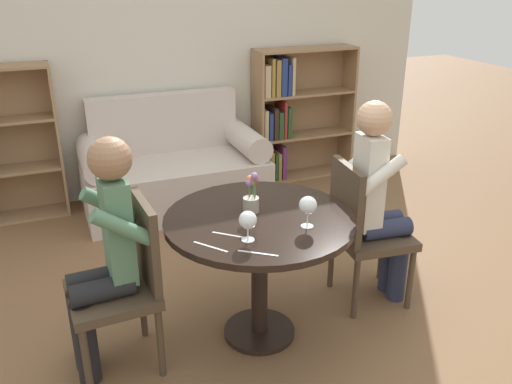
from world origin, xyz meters
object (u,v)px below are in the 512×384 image
at_px(wine_glass_right, 308,206).
at_px(wine_glass_left, 248,221).
at_px(bookshelf_right, 290,114).
at_px(person_left, 104,255).
at_px(person_right, 379,200).
at_px(chair_right, 362,228).
at_px(flower_vase, 251,197).
at_px(couch, 173,171).
at_px(chair_left, 126,279).

bearing_deg(wine_glass_right, wine_glass_left, -175.60).
bearing_deg(wine_glass_right, bookshelf_right, 66.45).
distance_m(person_left, person_right, 1.58).
bearing_deg(bookshelf_right, wine_glass_right, -113.55).
height_order(chair_right, flower_vase, flower_vase).
relative_size(couch, person_right, 1.20).
bearing_deg(person_left, person_right, 88.33).
xyz_separation_m(couch, wine_glass_right, (0.18, -2.13, 0.53)).
xyz_separation_m(chair_right, wine_glass_left, (-0.85, -0.31, 0.34)).
height_order(chair_left, person_right, person_right).
bearing_deg(person_right, flower_vase, 96.50).
xyz_separation_m(couch, bookshelf_right, (1.22, 0.27, 0.31)).
xyz_separation_m(couch, wine_glass_left, (-0.15, -2.15, 0.52)).
bearing_deg(couch, person_left, -112.53).
bearing_deg(chair_left, couch, 156.43).
bearing_deg(couch, wine_glass_left, -93.96).
distance_m(person_right, flower_vase, 0.82).
xyz_separation_m(chair_left, wine_glass_left, (0.55, -0.26, 0.34)).
xyz_separation_m(person_left, person_right, (1.58, 0.04, 0.01)).
distance_m(chair_left, flower_vase, 0.76).
bearing_deg(wine_glass_left, couch, 86.04).
xyz_separation_m(bookshelf_right, person_right, (-0.43, -2.13, 0.04)).
distance_m(person_right, wine_glass_right, 0.69).
relative_size(chair_right, wine_glass_right, 5.57).
bearing_deg(chair_left, wine_glass_right, 71.61).
bearing_deg(wine_glass_left, flower_vase, 65.46).
relative_size(bookshelf_right, chair_right, 1.38).
distance_m(couch, wine_glass_right, 2.20).
xyz_separation_m(wine_glass_left, flower_vase, (0.13, 0.29, -0.02)).
relative_size(chair_left, chair_right, 1.00).
bearing_deg(chair_right, bookshelf_right, -7.68).
relative_size(person_right, wine_glass_right, 7.79).
distance_m(bookshelf_right, chair_right, 2.18).
bearing_deg(chair_left, flower_vase, 89.38).
distance_m(person_left, wine_glass_right, 1.01).
distance_m(bookshelf_right, wine_glass_left, 2.79).
height_order(person_right, wine_glass_right, person_right).
height_order(person_left, wine_glass_right, person_left).
distance_m(bookshelf_right, person_right, 2.17).
xyz_separation_m(bookshelf_right, chair_left, (-1.92, -2.16, -0.13)).
bearing_deg(bookshelf_right, person_left, -132.81).
distance_m(person_left, flower_vase, 0.79).
bearing_deg(person_left, flower_vase, 89.70).
height_order(couch, flower_vase, flower_vase).
height_order(chair_left, chair_right, same).
bearing_deg(couch, person_right, -67.00).
relative_size(person_right, wine_glass_left, 8.42).
distance_m(wine_glass_left, wine_glass_right, 0.33).
bearing_deg(chair_right, wine_glass_left, 116.49).
bearing_deg(person_right, wine_glass_left, 113.83).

